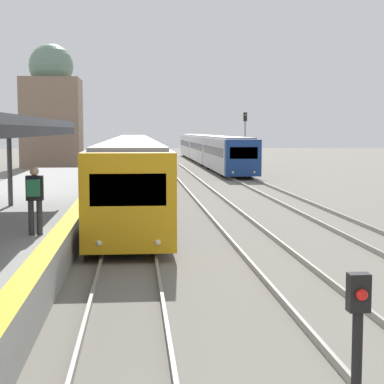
# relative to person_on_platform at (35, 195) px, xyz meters

# --- Properties ---
(person_on_platform) EXTENTS (0.40, 0.40, 1.66)m
(person_on_platform) POSITION_rel_person_on_platform_xyz_m (0.00, 0.00, 0.00)
(person_on_platform) COLOR #2D2D33
(person_on_platform) RESTS_ON station_platform
(train_near) EXTENTS (2.55, 47.02, 3.01)m
(train_near) POSITION_rel_person_on_platform_xyz_m (2.24, 24.37, -0.25)
(train_near) COLOR gold
(train_near) RESTS_ON ground_plane
(train_far) EXTENTS (2.53, 45.07, 2.96)m
(train_far) POSITION_rel_person_on_platform_xyz_m (9.90, 50.82, -0.28)
(train_far) COLOR navy
(train_far) RESTS_ON ground_plane
(signal_post_near) EXTENTS (0.20, 0.22, 2.16)m
(signal_post_near) POSITION_rel_person_on_platform_xyz_m (4.49, -9.99, -0.60)
(signal_post_near) COLOR black
(signal_post_near) RESTS_ON ground_plane
(signal_mast_far) EXTENTS (0.28, 0.29, 4.92)m
(signal_mast_far) POSITION_rel_person_on_platform_xyz_m (11.30, 35.94, 1.18)
(signal_mast_far) COLOR gray
(signal_mast_far) RESTS_ON ground_plane
(distant_domed_building) EXTENTS (5.39, 5.39, 11.56)m
(distant_domed_building) POSITION_rel_person_on_platform_xyz_m (-5.43, 46.38, 3.46)
(distant_domed_building) COLOR #89705B
(distant_domed_building) RESTS_ON ground_plane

